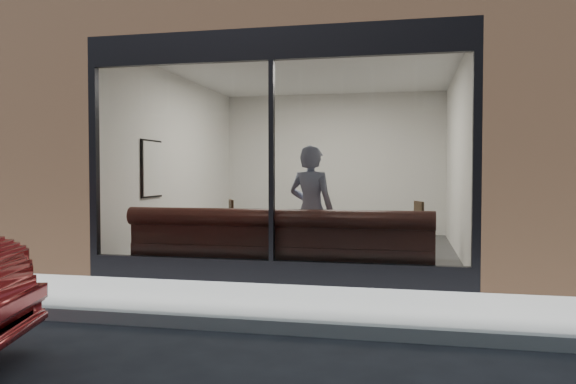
% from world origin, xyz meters
% --- Properties ---
extents(ground, '(120.00, 120.00, 0.00)m').
position_xyz_m(ground, '(0.00, 0.00, 0.00)').
color(ground, black).
rests_on(ground, ground).
extents(sidewalk_near, '(40.00, 2.00, 0.01)m').
position_xyz_m(sidewalk_near, '(0.00, 1.00, 0.01)').
color(sidewalk_near, gray).
rests_on(sidewalk_near, ground).
extents(kerb_near, '(40.00, 0.10, 0.12)m').
position_xyz_m(kerb_near, '(0.00, -0.05, 0.06)').
color(kerb_near, gray).
rests_on(kerb_near, ground).
extents(host_building_pier_left, '(2.50, 12.00, 3.20)m').
position_xyz_m(host_building_pier_left, '(-3.75, 8.00, 1.60)').
color(host_building_pier_left, brown).
rests_on(host_building_pier_left, ground).
extents(host_building_pier_right, '(2.50, 12.00, 3.20)m').
position_xyz_m(host_building_pier_right, '(3.75, 8.00, 1.60)').
color(host_building_pier_right, brown).
rests_on(host_building_pier_right, ground).
extents(host_building_backfill, '(5.00, 6.00, 3.20)m').
position_xyz_m(host_building_backfill, '(0.00, 11.00, 1.60)').
color(host_building_backfill, brown).
rests_on(host_building_backfill, ground).
extents(cafe_floor, '(6.00, 6.00, 0.00)m').
position_xyz_m(cafe_floor, '(0.00, 5.00, 0.02)').
color(cafe_floor, '#2D2D30').
rests_on(cafe_floor, ground).
extents(cafe_ceiling, '(6.00, 6.00, 0.00)m').
position_xyz_m(cafe_ceiling, '(0.00, 5.00, 3.19)').
color(cafe_ceiling, white).
rests_on(cafe_ceiling, host_building_upper).
extents(cafe_wall_back, '(5.00, 0.00, 5.00)m').
position_xyz_m(cafe_wall_back, '(0.00, 7.99, 1.60)').
color(cafe_wall_back, silver).
rests_on(cafe_wall_back, ground).
extents(cafe_wall_left, '(0.00, 6.00, 6.00)m').
position_xyz_m(cafe_wall_left, '(-2.49, 5.00, 1.60)').
color(cafe_wall_left, silver).
rests_on(cafe_wall_left, ground).
extents(cafe_wall_right, '(0.00, 6.00, 6.00)m').
position_xyz_m(cafe_wall_right, '(2.49, 5.00, 1.60)').
color(cafe_wall_right, silver).
rests_on(cafe_wall_right, ground).
extents(storefront_kick, '(5.00, 0.10, 0.30)m').
position_xyz_m(storefront_kick, '(0.00, 2.05, 0.15)').
color(storefront_kick, black).
rests_on(storefront_kick, ground).
extents(storefront_header, '(5.00, 0.10, 0.40)m').
position_xyz_m(storefront_header, '(0.00, 2.05, 3.00)').
color(storefront_header, black).
rests_on(storefront_header, host_building_upper).
extents(storefront_mullion, '(0.06, 0.10, 2.50)m').
position_xyz_m(storefront_mullion, '(0.00, 2.05, 1.55)').
color(storefront_mullion, black).
rests_on(storefront_mullion, storefront_kick).
extents(storefront_glass, '(4.80, 0.00, 4.80)m').
position_xyz_m(storefront_glass, '(0.00, 2.02, 1.55)').
color(storefront_glass, white).
rests_on(storefront_glass, storefront_kick).
extents(banquette, '(4.00, 0.55, 0.45)m').
position_xyz_m(banquette, '(0.00, 2.45, 0.23)').
color(banquette, '#3B1A15').
rests_on(banquette, cafe_floor).
extents(person, '(0.74, 0.58, 1.77)m').
position_xyz_m(person, '(0.38, 2.76, 0.88)').
color(person, '#98A2C5').
rests_on(person, cafe_floor).
extents(cafe_table_left, '(0.76, 0.76, 0.04)m').
position_xyz_m(cafe_table_left, '(-0.93, 3.19, 0.74)').
color(cafe_table_left, black).
rests_on(cafe_table_left, cafe_floor).
extents(cafe_table_right, '(0.78, 0.78, 0.04)m').
position_xyz_m(cafe_table_right, '(1.16, 3.00, 0.74)').
color(cafe_table_right, black).
rests_on(cafe_table_right, cafe_floor).
extents(cafe_chair_left, '(0.56, 0.56, 0.04)m').
position_xyz_m(cafe_chair_left, '(-1.40, 4.13, 0.24)').
color(cafe_chair_left, black).
rests_on(cafe_chair_left, cafe_floor).
extents(cafe_chair_right, '(0.46, 0.46, 0.03)m').
position_xyz_m(cafe_chair_right, '(1.66, 4.25, 0.24)').
color(cafe_chair_right, black).
rests_on(cafe_chair_right, cafe_floor).
extents(wall_poster, '(0.02, 0.67, 0.89)m').
position_xyz_m(wall_poster, '(-2.45, 3.80, 1.47)').
color(wall_poster, white).
rests_on(wall_poster, cafe_wall_left).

